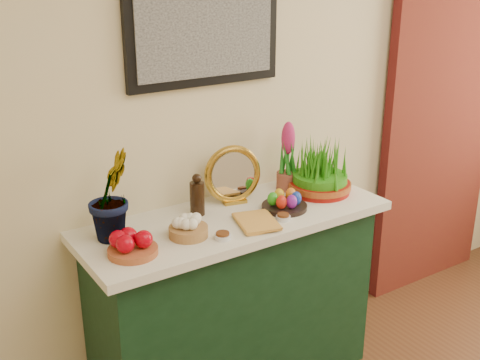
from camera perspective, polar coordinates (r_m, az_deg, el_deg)
name	(u,v)px	position (r m, az deg, el deg)	size (l,w,h in m)	color
sideboard	(234,306)	(2.88, -0.56, -11.82)	(1.30, 0.45, 0.85)	#12321B
tablecloth	(234,219)	(2.67, -0.59, -3.71)	(1.40, 0.55, 0.04)	silver
hyacinth_green	(109,181)	(2.42, -12.31, -0.13)	(0.24, 0.21, 0.48)	#20791D
apple_bowl	(132,245)	(2.34, -10.16, -6.05)	(0.20, 0.20, 0.10)	#9F4D29
garlic_basket	(188,228)	(2.46, -4.92, -4.56)	(0.17, 0.17, 0.09)	#A87E43
vinegar_cruet	(197,197)	(2.64, -4.08, -1.59)	(0.07, 0.07, 0.19)	black
mirror	(233,175)	(2.75, -0.69, 0.45)	(0.28, 0.12, 0.27)	#B98E2F
book	(239,224)	(2.54, -0.13, -4.17)	(0.14, 0.21, 0.03)	gold
spice_dish_left	(223,236)	(2.44, -1.65, -5.31)	(0.07, 0.07, 0.03)	silver
spice_dish_right	(283,217)	(2.62, 4.12, -3.52)	(0.06, 0.06, 0.03)	silver
egg_plate	(285,202)	(2.71, 4.28, -2.14)	(0.25, 0.25, 0.08)	black
hyacinth_pink	(288,159)	(2.91, 4.53, 1.96)	(0.10, 0.10, 0.34)	brown
wheatgrass_sabzeh	(320,171)	(2.90, 7.62, 0.85)	(0.30, 0.30, 0.25)	maroon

